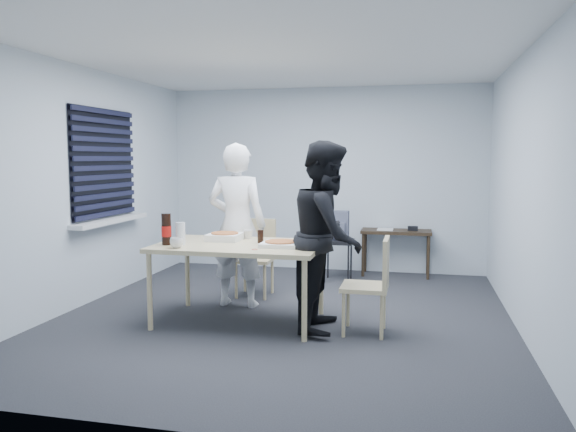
% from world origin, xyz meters
% --- Properties ---
extents(room, '(5.00, 5.00, 5.00)m').
position_xyz_m(room, '(-2.20, 0.40, 1.44)').
color(room, '#28282D').
rests_on(room, ground).
extents(dining_table, '(1.60, 1.01, 0.78)m').
position_xyz_m(dining_table, '(-0.38, -0.28, 0.72)').
color(dining_table, '#D0B78E').
rests_on(dining_table, ground).
extents(chair_far, '(0.42, 0.42, 0.89)m').
position_xyz_m(chair_far, '(-0.53, 0.84, 0.51)').
color(chair_far, '#D0B78E').
rests_on(chair_far, ground).
extents(chair_right, '(0.42, 0.42, 0.89)m').
position_xyz_m(chair_right, '(0.93, -0.36, 0.51)').
color(chair_right, '#D0B78E').
rests_on(chair_right, ground).
extents(person_white, '(0.65, 0.42, 1.77)m').
position_xyz_m(person_white, '(-0.60, 0.31, 0.89)').
color(person_white, white).
rests_on(person_white, ground).
extents(person_black, '(0.47, 0.86, 1.77)m').
position_xyz_m(person_black, '(0.49, -0.29, 0.89)').
color(person_black, black).
rests_on(person_black, ground).
extents(side_table, '(0.94, 0.42, 0.63)m').
position_xyz_m(side_table, '(1.03, 2.28, 0.55)').
color(side_table, '#342417').
rests_on(side_table, ground).
extents(stool, '(0.39, 0.39, 0.54)m').
position_xyz_m(stool, '(0.31, 1.77, 0.43)').
color(stool, black).
rests_on(stool, ground).
extents(backpack, '(0.27, 0.20, 0.38)m').
position_xyz_m(backpack, '(0.31, 1.76, 0.73)').
color(backpack, slate).
rests_on(backpack, stool).
extents(pizza_box_a, '(0.33, 0.33, 0.08)m').
position_xyz_m(pizza_box_a, '(-0.60, -0.09, 0.82)').
color(pizza_box_a, white).
rests_on(pizza_box_a, dining_table).
extents(pizza_box_b, '(0.35, 0.35, 0.05)m').
position_xyz_m(pizza_box_b, '(0.04, -0.32, 0.80)').
color(pizza_box_b, white).
rests_on(pizza_box_b, dining_table).
extents(mug_a, '(0.17, 0.17, 0.10)m').
position_xyz_m(mug_a, '(-0.88, -0.64, 0.83)').
color(mug_a, white).
rests_on(mug_a, dining_table).
extents(mug_b, '(0.10, 0.10, 0.09)m').
position_xyz_m(mug_b, '(-0.40, 0.07, 0.82)').
color(mug_b, white).
rests_on(mug_b, dining_table).
extents(cola_glass, '(0.07, 0.07, 0.13)m').
position_xyz_m(cola_glass, '(-0.20, -0.18, 0.84)').
color(cola_glass, black).
rests_on(cola_glass, dining_table).
extents(soda_bottle, '(0.10, 0.10, 0.30)m').
position_xyz_m(soda_bottle, '(-1.05, -0.49, 0.92)').
color(soda_bottle, black).
rests_on(soda_bottle, dining_table).
extents(plastic_cups, '(0.10, 0.10, 0.22)m').
position_xyz_m(plastic_cups, '(-0.92, -0.46, 0.89)').
color(plastic_cups, silver).
rests_on(plastic_cups, dining_table).
extents(rubber_band, '(0.07, 0.07, 0.00)m').
position_xyz_m(rubber_band, '(-0.14, -0.57, 0.78)').
color(rubber_band, red).
rests_on(rubber_band, dining_table).
extents(papers, '(0.28, 0.34, 0.00)m').
position_xyz_m(papers, '(0.88, 2.31, 0.63)').
color(papers, white).
rests_on(papers, side_table).
extents(black_box, '(0.14, 0.10, 0.06)m').
position_xyz_m(black_box, '(1.25, 2.28, 0.66)').
color(black_box, black).
rests_on(black_box, side_table).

